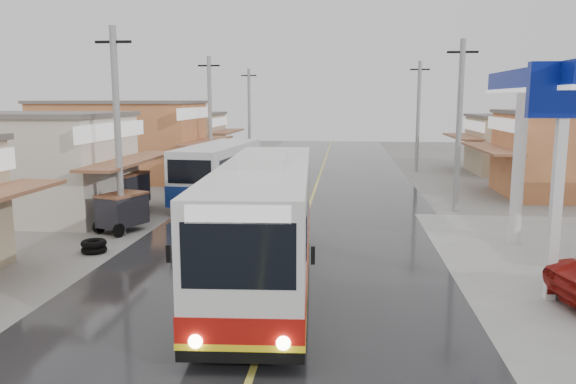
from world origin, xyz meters
The scene contains 12 objects.
ground centered at (0.00, 0.00, 0.00)m, with size 120.00×120.00×0.00m, color slate.
road centered at (0.00, 15.00, 0.01)m, with size 12.00×90.00×0.02m, color black.
centre_line centered at (0.00, 15.00, 0.02)m, with size 0.15×90.00×0.01m, color #D8CC4C.
shopfronts_left centered at (-13.00, 18.00, 0.00)m, with size 11.00×44.00×5.20m, color tan, non-canonical shape.
utility_poles_left centered at (-7.00, 16.00, 0.00)m, with size 1.60×50.00×8.00m, color gray, non-canonical shape.
utility_poles_right centered at (7.00, 15.00, 0.00)m, with size 1.60×36.00×8.00m, color gray, non-canonical shape.
coach_bus centered at (-0.53, 3.85, 1.79)m, with size 3.31×12.03×3.72m.
second_bus centered at (-4.82, 16.72, 1.58)m, with size 3.09×9.01×2.94m.
cyclist centered at (-4.01, 10.46, 0.66)m, with size 0.86×1.94×2.02m.
tricycle_near centered at (-7.13, 9.38, 0.89)m, with size 1.93×2.36×1.56m.
tricycle_far centered at (-8.73, 13.79, 1.03)m, with size 1.91×2.57×1.80m.
tyre_stack centered at (-6.90, 6.23, 0.22)m, with size 0.88×0.88×0.45m.
Camera 1 is at (1.73, -11.90, 5.26)m, focal length 35.00 mm.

